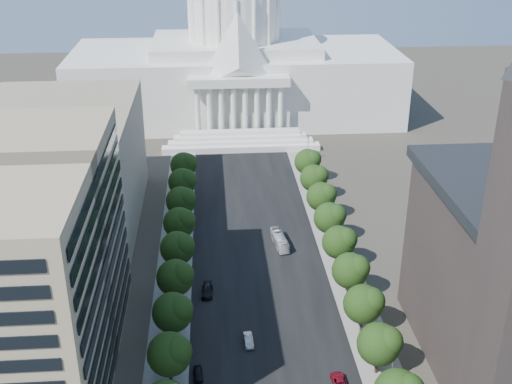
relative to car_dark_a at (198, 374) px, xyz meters
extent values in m
cube|color=black|center=(13.35, 52.92, -0.69)|extent=(30.00, 260.00, 0.01)
cube|color=gray|center=(-5.65, 52.92, -0.69)|extent=(8.00, 260.00, 0.02)
cube|color=gray|center=(32.35, 52.92, -0.69)|extent=(8.00, 260.00, 0.02)
cube|color=white|center=(13.35, 147.92, 11.81)|extent=(120.00, 50.00, 25.00)
cube|color=white|center=(13.35, 147.92, 26.31)|extent=(60.00, 40.00, 4.00)
cube|color=white|center=(13.35, 120.92, 19.81)|extent=(34.00, 8.00, 3.00)
cylinder|color=white|center=(13.35, 147.92, 36.31)|extent=(32.00, 32.00, 16.00)
cube|color=gray|center=(-34.65, 62.92, 14.31)|extent=(38.00, 52.00, 30.00)
cylinder|color=#33261C|center=(-4.65, -1.08, 0.78)|extent=(0.56, 0.56, 2.94)
sphere|color=black|center=(-4.65, -1.08, 5.48)|extent=(7.60, 7.60, 7.60)
sphere|color=black|center=(-3.32, -1.84, 6.62)|extent=(5.32, 5.32, 5.32)
cylinder|color=#33261C|center=(-4.65, 10.92, 0.78)|extent=(0.56, 0.56, 2.94)
sphere|color=black|center=(-4.65, 10.92, 5.48)|extent=(7.60, 7.60, 7.60)
sphere|color=black|center=(-3.32, 10.16, 6.62)|extent=(5.32, 5.32, 5.32)
cylinder|color=#33261C|center=(-4.65, 22.92, 0.78)|extent=(0.56, 0.56, 2.94)
sphere|color=black|center=(-4.65, 22.92, 5.48)|extent=(7.60, 7.60, 7.60)
sphere|color=black|center=(-3.32, 22.16, 6.62)|extent=(5.32, 5.32, 5.32)
cylinder|color=#33261C|center=(-4.65, 34.92, 0.78)|extent=(0.56, 0.56, 2.94)
sphere|color=black|center=(-4.65, 34.92, 5.48)|extent=(7.60, 7.60, 7.60)
sphere|color=black|center=(-3.32, 34.16, 6.62)|extent=(5.32, 5.32, 5.32)
cylinder|color=#33261C|center=(-4.65, 46.92, 0.78)|extent=(0.56, 0.56, 2.94)
sphere|color=black|center=(-4.65, 46.92, 5.48)|extent=(7.60, 7.60, 7.60)
sphere|color=black|center=(-3.32, 46.16, 6.62)|extent=(5.32, 5.32, 5.32)
cylinder|color=#33261C|center=(-4.65, 58.92, 0.78)|extent=(0.56, 0.56, 2.94)
sphere|color=black|center=(-4.65, 58.92, 5.48)|extent=(7.60, 7.60, 7.60)
sphere|color=black|center=(-3.32, 58.16, 6.62)|extent=(5.32, 5.32, 5.32)
cylinder|color=#33261C|center=(-4.65, 70.92, 0.78)|extent=(0.56, 0.56, 2.94)
sphere|color=black|center=(-4.65, 70.92, 5.48)|extent=(7.60, 7.60, 7.60)
sphere|color=black|center=(-3.32, 70.16, 6.62)|extent=(5.32, 5.32, 5.32)
cylinder|color=#33261C|center=(-4.65, 82.92, 0.78)|extent=(0.56, 0.56, 2.94)
sphere|color=black|center=(-4.65, 82.92, 5.48)|extent=(7.60, 7.60, 7.60)
sphere|color=black|center=(-3.32, 82.16, 6.62)|extent=(5.32, 5.32, 5.32)
cylinder|color=#33261C|center=(31.35, -1.08, 0.78)|extent=(0.56, 0.56, 2.94)
sphere|color=black|center=(31.35, -1.08, 5.48)|extent=(7.60, 7.60, 7.60)
sphere|color=black|center=(32.68, -1.84, 6.62)|extent=(5.32, 5.32, 5.32)
cylinder|color=#33261C|center=(31.35, 10.92, 0.78)|extent=(0.56, 0.56, 2.94)
sphere|color=black|center=(31.35, 10.92, 5.48)|extent=(7.60, 7.60, 7.60)
sphere|color=black|center=(32.68, 10.16, 6.62)|extent=(5.32, 5.32, 5.32)
cylinder|color=#33261C|center=(31.35, 22.92, 0.78)|extent=(0.56, 0.56, 2.94)
sphere|color=black|center=(31.35, 22.92, 5.48)|extent=(7.60, 7.60, 7.60)
sphere|color=black|center=(32.68, 22.16, 6.62)|extent=(5.32, 5.32, 5.32)
cylinder|color=#33261C|center=(31.35, 34.92, 0.78)|extent=(0.56, 0.56, 2.94)
sphere|color=black|center=(31.35, 34.92, 5.48)|extent=(7.60, 7.60, 7.60)
sphere|color=black|center=(32.68, 34.16, 6.62)|extent=(5.32, 5.32, 5.32)
cylinder|color=#33261C|center=(31.35, 46.92, 0.78)|extent=(0.56, 0.56, 2.94)
sphere|color=black|center=(31.35, 46.92, 5.48)|extent=(7.60, 7.60, 7.60)
sphere|color=black|center=(32.68, 46.16, 6.62)|extent=(5.32, 5.32, 5.32)
cylinder|color=#33261C|center=(31.35, 58.92, 0.78)|extent=(0.56, 0.56, 2.94)
sphere|color=black|center=(31.35, 58.92, 5.48)|extent=(7.60, 7.60, 7.60)
sphere|color=black|center=(32.68, 58.16, 6.62)|extent=(5.32, 5.32, 5.32)
cylinder|color=#33261C|center=(31.35, 70.92, 0.78)|extent=(0.56, 0.56, 2.94)
sphere|color=black|center=(31.35, 70.92, 5.48)|extent=(7.60, 7.60, 7.60)
sphere|color=black|center=(32.68, 70.16, 6.62)|extent=(5.32, 5.32, 5.32)
cylinder|color=#33261C|center=(31.35, 82.92, 0.78)|extent=(0.56, 0.56, 2.94)
sphere|color=black|center=(31.35, 82.92, 5.48)|extent=(7.60, 7.60, 7.60)
sphere|color=black|center=(32.68, 82.16, 6.62)|extent=(5.32, 5.32, 5.32)
cylinder|color=gray|center=(33.85, -2.08, 3.81)|extent=(0.18, 0.18, 9.00)
cylinder|color=gray|center=(32.65, -2.08, 8.11)|extent=(2.40, 0.14, 0.14)
sphere|color=gray|center=(31.55, -2.08, 8.01)|extent=(0.44, 0.44, 0.44)
cylinder|color=gray|center=(33.85, 22.92, 3.81)|extent=(0.18, 0.18, 9.00)
cylinder|color=gray|center=(32.65, 22.92, 8.11)|extent=(2.40, 0.14, 0.14)
sphere|color=gray|center=(31.55, 22.92, 8.01)|extent=(0.44, 0.44, 0.44)
cylinder|color=gray|center=(33.85, 47.92, 3.81)|extent=(0.18, 0.18, 9.00)
cylinder|color=gray|center=(32.65, 47.92, 8.11)|extent=(2.40, 0.14, 0.14)
sphere|color=gray|center=(31.55, 47.92, 8.01)|extent=(0.44, 0.44, 0.44)
cylinder|color=gray|center=(33.85, 72.92, 3.81)|extent=(0.18, 0.18, 9.00)
cylinder|color=gray|center=(32.65, 72.92, 8.11)|extent=(2.40, 0.14, 0.14)
sphere|color=gray|center=(31.55, 72.92, 8.01)|extent=(0.44, 0.44, 0.44)
cylinder|color=gray|center=(33.85, 97.92, 3.81)|extent=(0.18, 0.18, 9.00)
cylinder|color=gray|center=(32.65, 97.92, 8.11)|extent=(2.40, 0.14, 0.14)
sphere|color=gray|center=(31.55, 97.92, 8.01)|extent=(0.44, 0.44, 0.44)
imported|color=black|center=(0.00, 0.00, 0.00)|extent=(1.98, 4.19, 1.38)
imported|color=#ABADB3|center=(9.40, 8.63, 0.06)|extent=(1.89, 4.66, 1.51)
imported|color=maroon|center=(24.25, -3.64, 0.02)|extent=(2.64, 5.24, 1.42)
imported|color=black|center=(1.73, 25.64, 0.12)|extent=(2.50, 5.70, 1.63)
imported|color=silver|center=(19.25, 45.37, 0.73)|extent=(3.71, 10.41, 2.84)
camera|label=1|loc=(3.56, -88.76, 75.81)|focal=45.00mm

